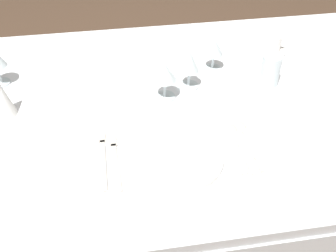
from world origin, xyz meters
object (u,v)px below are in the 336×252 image
Objects in this scene: dinner_plate at (175,156)px; drink_tumbler at (270,72)px; wine_glass_right at (165,74)px; fork_inner at (103,158)px; spoon_dessert at (248,139)px; wine_glass_far at (189,63)px; spoon_soup at (239,142)px; dinner_knife at (231,146)px; coffee_cup_left at (271,43)px; fork_outer at (116,160)px; wine_glass_centre at (214,48)px.

drink_tumbler reaches higher than dinner_plate.
fork_inner is at bearing -129.78° from wine_glass_right.
wine_glass_far reaches higher than spoon_dessert.
fork_inner is 1.04× the size of spoon_dessert.
fork_inner is 2.12× the size of drink_tumbler.
spoon_soup is at bearing -73.92° from wine_glass_far.
wine_glass_far is at bearing 101.08° from dinner_knife.
wine_glass_right is at bearing 130.25° from spoon_dessert.
wine_glass_far is 1.32× the size of drink_tumbler.
wine_glass_right reaches higher than coffee_cup_left.
spoon_dessert is at bearing 3.73° from fork_outer.
wine_glass_centre is at bearing 144.23° from drink_tumbler.
coffee_cup_left is at bearing 68.67° from drink_tumbler.
drink_tumbler is (0.16, 0.27, 0.05)m from spoon_dessert.
dinner_plate is 0.17m from fork_outer.
spoon_dessert is at bearing -49.75° from wine_glass_right.
dinner_plate is at bearing -6.55° from fork_outer.
wine_glass_far is at bearing -153.12° from coffee_cup_left.
fork_inner is 0.39m from spoon_soup.
wine_glass_centre is at bearing 87.06° from spoon_soup.
dinner_plate is at bearing -93.29° from wine_glass_right.
fork_inner is 0.44m from wine_glass_far.
dinner_knife is at bearing -60.15° from wine_glass_right.
coffee_cup_left is at bearing 18.43° from wine_glass_centre.
fork_outer is 0.43m from wine_glass_far.
dinner_plate is 0.23m from spoon_dessert.
spoon_dessert reaches higher than dinner_knife.
fork_inner is 0.65m from drink_tumbler.
dinner_plate reaches higher than fork_outer.
wine_glass_far reaches higher than wine_glass_centre.
fork_inner is 0.42m from spoon_dessert.
wine_glass_right is at bearing 50.22° from fork_inner.
dinner_knife is at bearing -1.59° from fork_inner.
fork_outer is 2.00× the size of drink_tumbler.
wine_glass_far is (-0.12, 0.30, 0.09)m from spoon_dessert.
wine_glass_centre is (0.22, 0.44, 0.08)m from dinner_plate.
spoon_soup is (0.03, 0.01, 0.00)m from dinner_knife.
coffee_cup_left reaches higher than fork_inner.
spoon_dessert is at bearing 11.11° from dinner_plate.
coffee_cup_left is 0.22m from drink_tumbler.
drink_tumbler is (0.28, -0.02, -0.05)m from wine_glass_far.
spoon_soup is (0.20, 0.04, -0.01)m from dinner_plate.
spoon_dessert is at bearing -88.69° from wine_glass_centre.
coffee_cup_left is at bearing 59.20° from dinner_knife.
wine_glass_centre is at bearing 63.85° from dinner_plate.
wine_glass_centre is (-0.01, 0.40, 0.08)m from spoon_dessert.
spoon_soup is 0.03m from spoon_dessert.
spoon_soup is 0.98× the size of spoon_dessert.
coffee_cup_left reaches higher than dinner_plate.
wine_glass_far is (0.27, 0.32, 0.09)m from fork_outer.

